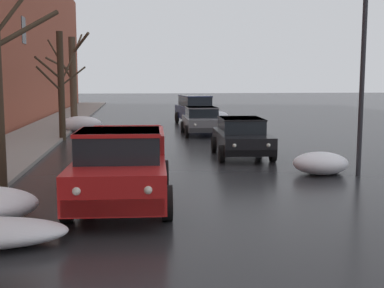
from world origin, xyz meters
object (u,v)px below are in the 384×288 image
object	(u,v)px
sedan_grey_parked_kerbside_mid	(202,120)
street_lamp_post	(363,59)
pickup_truck_red_approaching_near_lane	(122,166)
sedan_black_parked_kerbside_close	(241,136)
bare_tree_mid_block	(61,84)
suv_darkblue_parked_far_down_block	(195,109)
bare_tree_far_down_block	(73,80)

from	to	relation	value
sedan_grey_parked_kerbside_mid	street_lamp_post	world-z (taller)	street_lamp_post
pickup_truck_red_approaching_near_lane	sedan_black_parked_kerbside_close	xyz separation A→B (m)	(4.23, 6.63, -0.13)
sedan_grey_parked_kerbside_mid	street_lamp_post	bearing A→B (deg)	-74.81
sedan_grey_parked_kerbside_mid	street_lamp_post	distance (m)	12.21
bare_tree_mid_block	sedan_grey_parked_kerbside_mid	bearing A→B (deg)	13.29
street_lamp_post	suv_darkblue_parked_far_down_block	bearing A→B (deg)	98.84
bare_tree_far_down_block	sedan_grey_parked_kerbside_mid	xyz separation A→B (m)	(6.82, -3.08, -2.04)
bare_tree_mid_block	pickup_truck_red_approaching_near_lane	xyz separation A→B (m)	(3.06, -12.50, -1.73)
bare_tree_mid_block	sedan_grey_parked_kerbside_mid	size ratio (longest dim) A/B	1.29
sedan_black_parked_kerbside_close	street_lamp_post	distance (m)	5.51
bare_tree_mid_block	suv_darkblue_parked_far_down_block	xyz separation A→B (m)	(7.21, 7.73, -1.62)
suv_darkblue_parked_far_down_block	bare_tree_far_down_block	bearing A→B (deg)	-157.20
sedan_black_parked_kerbside_close	bare_tree_mid_block	bearing A→B (deg)	141.17
bare_tree_far_down_block	sedan_black_parked_kerbside_close	world-z (taller)	bare_tree_far_down_block
sedan_grey_parked_kerbside_mid	bare_tree_far_down_block	bearing A→B (deg)	155.66
bare_tree_mid_block	bare_tree_far_down_block	bearing A→B (deg)	89.87
bare_tree_far_down_block	sedan_black_parked_kerbside_close	size ratio (longest dim) A/B	1.30
suv_darkblue_parked_far_down_block	sedan_black_parked_kerbside_close	bearing A→B (deg)	-89.70
pickup_truck_red_approaching_near_lane	suv_darkblue_parked_far_down_block	bearing A→B (deg)	78.39
bare_tree_far_down_block	pickup_truck_red_approaching_near_lane	world-z (taller)	bare_tree_far_down_block
bare_tree_mid_block	suv_darkblue_parked_far_down_block	distance (m)	10.69
bare_tree_far_down_block	sedan_black_parked_kerbside_close	distance (m)	12.98
bare_tree_mid_block	street_lamp_post	xyz separation A→B (m)	(9.95, -9.89, 0.79)
bare_tree_far_down_block	street_lamp_post	size ratio (longest dim) A/B	0.89
pickup_truck_red_approaching_near_lane	bare_tree_mid_block	bearing A→B (deg)	103.75
sedan_grey_parked_kerbside_mid	street_lamp_post	size ratio (longest dim) A/B	0.64
bare_tree_mid_block	sedan_grey_parked_kerbside_mid	distance (m)	7.26
bare_tree_mid_block	bare_tree_far_down_block	distance (m)	4.70
sedan_grey_parked_kerbside_mid	suv_darkblue_parked_far_down_block	xyz separation A→B (m)	(0.38, 6.11, 0.24)
pickup_truck_red_approaching_near_lane	sedan_black_parked_kerbside_close	distance (m)	7.87
sedan_black_parked_kerbside_close	street_lamp_post	size ratio (longest dim) A/B	0.68
bare_tree_mid_block	street_lamp_post	bearing A→B (deg)	-44.82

